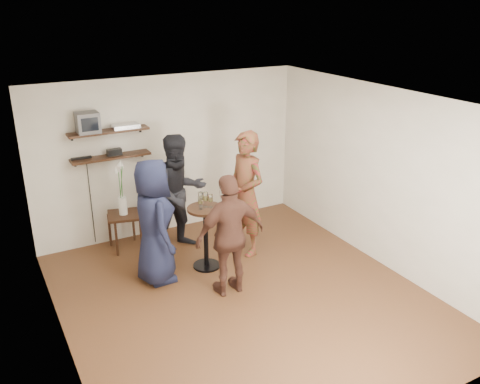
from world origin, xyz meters
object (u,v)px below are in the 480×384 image
at_px(person_brown, 230,235).
at_px(crt_monitor, 87,122).
at_px(dvd_deck, 125,126).
at_px(drinks_table, 206,229).
at_px(radio, 114,152).
at_px(side_table, 124,220).
at_px(person_navy, 154,222).
at_px(person_dark, 180,193).
at_px(person_plaid, 246,194).

bearing_deg(person_brown, crt_monitor, -60.80).
height_order(dvd_deck, drinks_table, dvd_deck).
height_order(radio, side_table, radio).
relative_size(radio, drinks_table, 0.23).
bearing_deg(drinks_table, person_navy, 178.74).
xyz_separation_m(crt_monitor, person_brown, (1.21, -2.15, -1.19)).
xyz_separation_m(person_dark, person_brown, (0.08, -1.51, -0.09)).
height_order(crt_monitor, person_dark, crt_monitor).
xyz_separation_m(dvd_deck, person_brown, (0.66, -2.15, -1.07)).
distance_m(dvd_deck, person_dark, 1.30).
distance_m(drinks_table, person_navy, 0.81).
distance_m(crt_monitor, person_brown, 2.73).
bearing_deg(dvd_deck, person_brown, -72.98).
bearing_deg(person_brown, side_table, -65.90).
xyz_separation_m(side_table, person_brown, (0.87, -1.91, 0.35)).
bearing_deg(side_table, dvd_deck, 48.28).
relative_size(person_plaid, person_brown, 1.16).
height_order(person_plaid, person_navy, person_plaid).
xyz_separation_m(crt_monitor, radio, (0.35, 0.00, -0.50)).
relative_size(crt_monitor, person_plaid, 0.17).
relative_size(person_navy, person_brown, 1.06).
relative_size(person_dark, person_brown, 1.11).
xyz_separation_m(drinks_table, person_dark, (-0.08, 0.75, 0.31)).
distance_m(person_plaid, person_brown, 1.18).
relative_size(dvd_deck, person_navy, 0.23).
height_order(crt_monitor, dvd_deck, crt_monitor).
relative_size(dvd_deck, side_table, 0.68).
bearing_deg(drinks_table, radio, 121.74).
bearing_deg(radio, person_navy, -85.80).
xyz_separation_m(person_plaid, person_navy, (-1.50, -0.14, -0.08)).
height_order(dvd_deck, radio, dvd_deck).
bearing_deg(person_navy, drinks_table, -90.00).
bearing_deg(crt_monitor, side_table, -34.02).
xyz_separation_m(dvd_deck, person_dark, (0.57, -0.63, -0.98)).
bearing_deg(crt_monitor, dvd_deck, 0.00).
bearing_deg(radio, person_brown, -68.12).
height_order(side_table, person_navy, person_navy).
distance_m(side_table, person_navy, 1.21).
bearing_deg(dvd_deck, side_table, -131.72).
height_order(crt_monitor, side_table, crt_monitor).
relative_size(radio, person_dark, 0.12).
distance_m(crt_monitor, person_navy, 1.84).
bearing_deg(person_brown, drinks_table, -90.00).
relative_size(person_plaid, person_dark, 1.04).
height_order(radio, person_plaid, person_plaid).
bearing_deg(person_navy, dvd_deck, -3.08).
distance_m(crt_monitor, radio, 0.61).
bearing_deg(drinks_table, person_brown, -89.76).
bearing_deg(person_dark, dvd_deck, 126.20).
bearing_deg(person_plaid, person_dark, -137.81).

